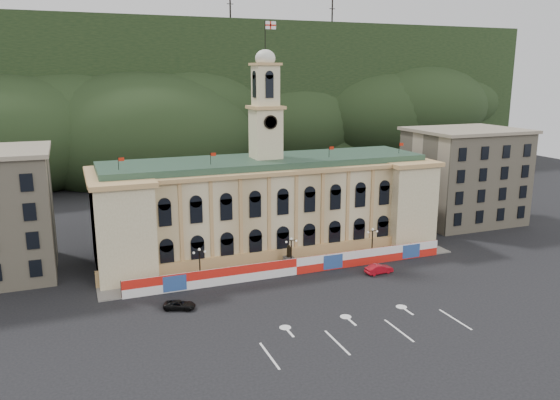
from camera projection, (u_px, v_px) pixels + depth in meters
name	position (u px, v px, depth m)	size (l,w,h in m)	color
ground	(344.00, 315.00, 67.21)	(260.00, 260.00, 0.00)	black
lane_markings	(364.00, 332.00, 62.67)	(26.00, 10.00, 0.02)	white
hill_ridge	(166.00, 105.00, 173.54)	(230.00, 80.00, 64.00)	black
city_hall	(267.00, 205.00, 90.51)	(56.20, 17.60, 37.10)	beige
side_building_right	(464.00, 175.00, 108.42)	(21.00, 17.00, 18.60)	tan
hoarding_fence	(297.00, 266.00, 80.62)	(50.00, 0.44, 2.50)	red
pavement	(289.00, 268.00, 83.30)	(56.00, 5.50, 0.16)	slate
statue	(289.00, 261.00, 83.28)	(1.40, 1.40, 3.72)	#595651
lamp_left	(200.00, 262.00, 76.98)	(1.96, 0.44, 5.15)	black
lamp_center	(291.00, 251.00, 81.94)	(1.96, 0.44, 5.15)	black
lamp_right	(372.00, 241.00, 86.90)	(1.96, 0.44, 5.15)	black
red_sedan	(379.00, 269.00, 81.09)	(4.37, 1.74, 1.41)	#AE0C19
black_suv	(179.00, 305.00, 68.81)	(4.42, 3.28, 1.12)	black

